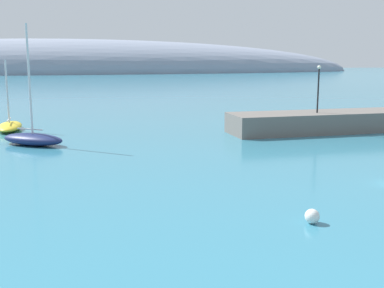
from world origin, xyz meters
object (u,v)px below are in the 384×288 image
sailboat_navy_mid_mooring (33,138)px  harbor_lamp_post (318,84)px  sailboat_yellow_near_shore (10,126)px  mooring_buoy_white (312,216)px

sailboat_navy_mid_mooring → harbor_lamp_post: size_ratio=2.19×
sailboat_yellow_near_shore → harbor_lamp_post: 31.55m
sailboat_yellow_near_shore → harbor_lamp_post: (29.83, -9.31, 4.37)m
sailboat_yellow_near_shore → mooring_buoy_white: (16.46, -33.09, -0.14)m
sailboat_yellow_near_shore → mooring_buoy_white: 36.96m
mooring_buoy_white → sailboat_yellow_near_shore: bearing=116.4°
sailboat_yellow_near_shore → mooring_buoy_white: size_ratio=10.64×
sailboat_yellow_near_shore → sailboat_navy_mid_mooring: bearing=-162.2°
sailboat_navy_mid_mooring → mooring_buoy_white: 27.30m
sailboat_navy_mid_mooring → harbor_lamp_post: (26.93, 0.10, 4.22)m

